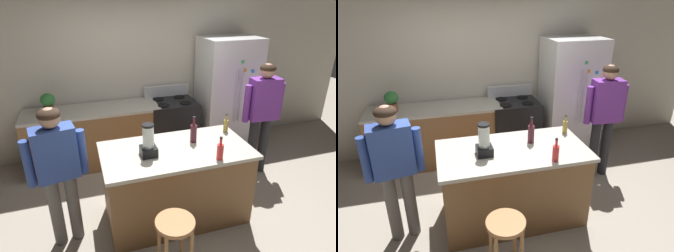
{
  "view_description": "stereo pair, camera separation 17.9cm",
  "coord_description": "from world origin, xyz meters",
  "views": [
    {
      "loc": [
        -0.96,
        -2.71,
        2.49
      ],
      "look_at": [
        0.0,
        0.3,
        1.07
      ],
      "focal_mm": 31.5,
      "sensor_mm": 36.0,
      "label": 1
    },
    {
      "loc": [
        -0.78,
        -2.76,
        2.49
      ],
      "look_at": [
        0.0,
        0.3,
        1.07
      ],
      "focal_mm": 31.5,
      "sensor_mm": 36.0,
      "label": 2
    }
  ],
  "objects": [
    {
      "name": "person_by_sink_right",
      "position": [
        1.48,
        0.57,
        1.0
      ],
      "size": [
        0.6,
        0.25,
        1.65
      ],
      "color": "#26262B",
      "rests_on": "ground_plane"
    },
    {
      "name": "back_counter_run",
      "position": [
        -0.8,
        1.55,
        0.46
      ],
      "size": [
        2.0,
        0.64,
        0.92
      ],
      "color": "brown",
      "rests_on": "ground_plane"
    },
    {
      "name": "refrigerator",
      "position": [
        1.41,
        1.5,
        0.94
      ],
      "size": [
        0.9,
        0.73,
        1.88
      ],
      "color": "silver",
      "rests_on": "ground_plane"
    },
    {
      "name": "bottle_vinegar",
      "position": [
        0.73,
        0.24,
        1.0
      ],
      "size": [
        0.06,
        0.06,
        0.24
      ],
      "color": "olive",
      "rests_on": "kitchen_island"
    },
    {
      "name": "potted_plant",
      "position": [
        -1.38,
        1.55,
        1.09
      ],
      "size": [
        0.2,
        0.2,
        0.3
      ],
      "color": "brown",
      "rests_on": "back_counter_run"
    },
    {
      "name": "back_wall",
      "position": [
        0.0,
        1.95,
        1.35
      ],
      "size": [
        8.0,
        0.1,
        2.7
      ],
      "primitive_type": "cube",
      "color": "beige",
      "rests_on": "ground_plane"
    },
    {
      "name": "blender_appliance",
      "position": [
        -0.32,
        -0.05,
        1.07
      ],
      "size": [
        0.17,
        0.17,
        0.36
      ],
      "color": "black",
      "rests_on": "kitchen_island"
    },
    {
      "name": "person_by_island_left",
      "position": [
        -1.24,
        -0.02,
        0.94
      ],
      "size": [
        0.6,
        0.29,
        1.55
      ],
      "color": "#66605B",
      "rests_on": "ground_plane"
    },
    {
      "name": "bottle_wine",
      "position": [
        0.24,
        0.1,
        1.03
      ],
      "size": [
        0.08,
        0.08,
        0.32
      ],
      "color": "#471923",
      "rests_on": "kitchen_island"
    },
    {
      "name": "ground_plane",
      "position": [
        0.0,
        0.0,
        0.0
      ],
      "size": [
        14.0,
        14.0,
        0.0
      ],
      "primitive_type": "plane",
      "color": "#9E9384"
    },
    {
      "name": "stove_range",
      "position": [
        0.45,
        1.52,
        0.47
      ],
      "size": [
        0.76,
        0.65,
        1.1
      ],
      "color": "black",
      "rests_on": "ground_plane"
    },
    {
      "name": "bottle_soda",
      "position": [
        0.36,
        -0.34,
        1.01
      ],
      "size": [
        0.07,
        0.07,
        0.26
      ],
      "color": "red",
      "rests_on": "kitchen_island"
    },
    {
      "name": "kitchen_island",
      "position": [
        0.0,
        0.0,
        0.46
      ],
      "size": [
        1.66,
        0.87,
        0.92
      ],
      "color": "brown",
      "rests_on": "ground_plane"
    },
    {
      "name": "bar_stool",
      "position": [
        -0.28,
        -0.8,
        0.51
      ],
      "size": [
        0.36,
        0.36,
        0.65
      ],
      "color": "#9E6B3D",
      "rests_on": "ground_plane"
    }
  ]
}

